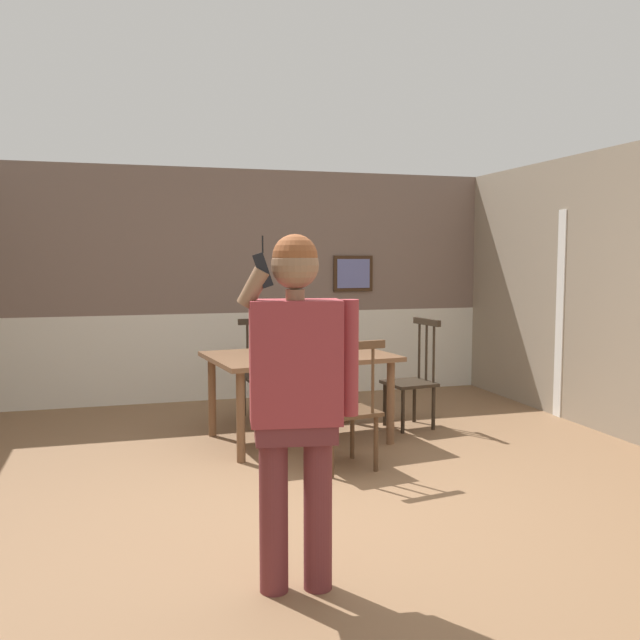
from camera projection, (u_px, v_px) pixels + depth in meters
ground_plane at (315, 503)px, 4.57m from camera, size 7.86×7.86×0.00m
room_back_partition at (230, 289)px, 7.88m from camera, size 6.27×0.17×2.62m
dining_table at (299, 364)px, 6.09m from camera, size 1.68×1.27×0.77m
chair_near_window at (345, 408)px, 5.26m from camera, size 0.54×0.54×1.01m
chair_by_doorway at (265, 372)px, 6.96m from camera, size 0.49×0.49×1.00m
chair_at_table_head at (413, 378)px, 6.57m from camera, size 0.47×0.47×1.04m
person_figure at (297, 386)px, 3.29m from camera, size 0.59×0.30×1.73m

